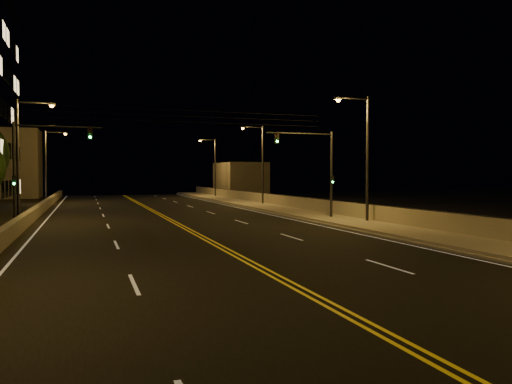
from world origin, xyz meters
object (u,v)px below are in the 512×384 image
object	(u,v)px
streetlight_5	(22,152)
traffic_signal_right	(319,165)
streetlight_6	(48,161)
streetlight_3	(213,164)
streetlight_1	(364,151)
streetlight_2	(260,160)
traffic_signal_left	(32,163)

from	to	relation	value
streetlight_5	traffic_signal_right	bearing A→B (deg)	-14.53
streetlight_5	streetlight_6	world-z (taller)	same
streetlight_5	streetlight_3	bearing A→B (deg)	56.19
streetlight_1	streetlight_3	bearing A→B (deg)	90.00
streetlight_2	streetlight_6	bearing A→B (deg)	147.55
traffic_signal_left	streetlight_1	bearing A→B (deg)	-9.91
streetlight_1	streetlight_2	world-z (taller)	same
traffic_signal_left	streetlight_6	bearing A→B (deg)	92.00
streetlight_3	traffic_signal_left	bearing A→B (deg)	-118.71
traffic_signal_right	streetlight_2	bearing A→B (deg)	85.06
streetlight_1	streetlight_3	distance (m)	40.68
traffic_signal_right	traffic_signal_left	bearing A→B (deg)	180.00
streetlight_3	streetlight_6	world-z (taller)	same
streetlight_5	traffic_signal_left	size ratio (longest dim) A/B	1.31
streetlight_2	streetlight_5	xyz separation A→B (m)	(-21.41, -11.81, 0.00)
traffic_signal_left	streetlight_2	bearing A→B (deg)	39.85
traffic_signal_right	streetlight_6	bearing A→B (deg)	123.10
streetlight_3	streetlight_5	xyz separation A→B (m)	(-21.41, -31.96, 0.00)
streetlight_5	traffic_signal_left	world-z (taller)	streetlight_5
traffic_signal_right	traffic_signal_left	xyz separation A→B (m)	(-18.87, 0.00, 0.00)
streetlight_2	streetlight_6	world-z (taller)	same
streetlight_5	streetlight_2	bearing A→B (deg)	28.88
streetlight_1	traffic_signal_right	size ratio (longest dim) A/B	1.31
streetlight_2	traffic_signal_left	xyz separation A→B (m)	(-20.34, -16.97, -0.88)
streetlight_1	streetlight_3	world-z (taller)	same
streetlight_1	streetlight_5	xyz separation A→B (m)	(-21.41, 8.72, 0.00)
streetlight_5	streetlight_6	bearing A→B (deg)	90.00
streetlight_3	traffic_signal_right	world-z (taller)	streetlight_3
streetlight_3	streetlight_6	size ratio (longest dim) A/B	1.00
streetlight_2	traffic_signal_right	world-z (taller)	streetlight_2
streetlight_3	traffic_signal_left	world-z (taller)	streetlight_3
streetlight_3	streetlight_6	distance (m)	22.38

